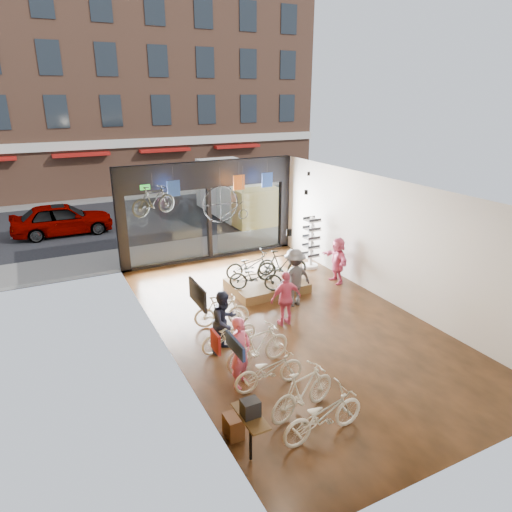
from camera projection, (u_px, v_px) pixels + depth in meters
ground_plane at (287, 321)px, 13.10m from camera, size 7.00×12.00×0.04m
ceiling at (290, 189)px, 11.81m from camera, size 7.00×12.00×0.04m
wall_left at (162, 281)px, 10.97m from camera, size 0.04×12.00×3.80m
wall_right at (387, 241)px, 13.95m from camera, size 0.04×12.00×3.80m
wall_back at (477, 371)px, 7.39m from camera, size 7.00×0.04×3.80m
storefront at (209, 211)px, 17.51m from camera, size 7.00×0.26×3.80m
exit_sign at (145, 187)px, 16.00m from camera, size 0.35×0.06×0.18m
street_road at (152, 209)px, 25.72m from camera, size 30.00×18.00×0.02m
sidewalk_near at (200, 247)px, 19.13m from camera, size 30.00×2.40×0.12m
sidewalk_far at (136, 195)px, 29.06m from camera, size 30.00×2.00×0.12m
opposite_building at (117, 80)px, 28.84m from camera, size 26.00×5.00×14.00m
street_car at (62, 219)px, 20.87m from camera, size 4.38×1.76×1.49m
box_truck at (240, 192)px, 23.42m from camera, size 2.32×6.95×2.74m
floor_bike_0 at (323, 415)px, 8.53m from camera, size 1.83×0.73×0.94m
floor_bike_1 at (303, 391)px, 9.14m from camera, size 1.77×0.85×1.03m
floor_bike_2 at (269, 370)px, 9.98m from camera, size 1.66×0.62×0.86m
floor_bike_3 at (258, 346)px, 10.74m from camera, size 1.80×0.73×1.05m
floor_bike_4 at (229, 334)px, 11.52m from camera, size 1.66×0.79×0.84m
floor_bike_5 at (222, 311)px, 12.62m from camera, size 1.60×0.84×0.92m
display_platform at (267, 285)px, 15.11m from camera, size 2.40×1.80×0.30m
display_bike_left at (256, 277)px, 14.24m from camera, size 1.72×1.39×0.88m
display_bike_mid at (282, 265)px, 15.05m from camera, size 1.78×0.84×1.03m
display_bike_right at (250, 265)px, 15.23m from camera, size 1.77×0.78×0.90m
customer_0 at (241, 352)px, 9.94m from camera, size 0.72×0.68×1.66m
customer_1 at (224, 321)px, 11.31m from camera, size 0.97×0.89×1.62m
customer_2 at (286, 298)px, 12.62m from camera, size 0.94×0.40×1.59m
customer_3 at (294, 278)px, 13.79m from camera, size 1.18×0.71×1.80m
customer_5 at (337, 260)px, 15.53m from camera, size 0.64×1.53×1.60m
sunglasses_rack at (311, 243)px, 16.80m from camera, size 0.69×0.63×1.94m
wall_merch at (225, 376)px, 8.28m from camera, size 0.40×2.40×2.60m
penny_farthing at (228, 205)px, 15.86m from camera, size 1.62×0.06×1.30m
hung_bike at (154, 200)px, 14.57m from camera, size 1.64×0.93×0.95m
jersey_left at (174, 188)px, 15.78m from camera, size 0.45×0.03×0.55m
jersey_mid at (239, 183)px, 16.84m from camera, size 0.45×0.03×0.55m
jersey_right at (267, 180)px, 17.34m from camera, size 0.45×0.03×0.55m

